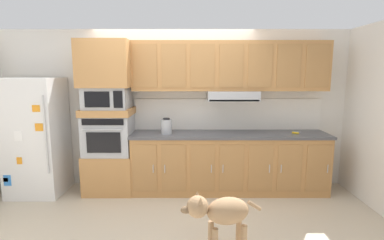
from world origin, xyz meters
TOP-DOWN VIEW (x-y plane):
  - ground_plane at (0.00, 0.00)m, footprint 9.60×9.60m
  - back_kitchen_wall at (0.00, 1.11)m, footprint 6.20×0.12m
  - refrigerator at (-2.06, 0.68)m, footprint 0.76×0.73m
  - oven_base_cabinet at (-0.98, 0.75)m, footprint 0.74×0.62m
  - built_in_oven at (-0.98, 0.75)m, footprint 0.70×0.62m
  - appliance_mid_shelf at (-0.98, 0.75)m, footprint 0.74×0.62m
  - microwave at (-0.98, 0.75)m, footprint 0.64×0.54m
  - appliance_upper_cabinet at (-0.98, 0.75)m, footprint 0.74×0.62m
  - lower_cabinet_run at (0.86, 0.75)m, footprint 2.95×0.63m
  - countertop_slab at (0.86, 0.75)m, footprint 2.99×0.64m
  - backsplash_panel at (0.86, 1.04)m, footprint 2.99×0.02m
  - upper_cabinet_with_hood at (0.86, 0.87)m, footprint 2.95×0.48m
  - screwdriver at (1.86, 0.70)m, footprint 0.16×0.16m
  - electric_kettle at (-0.10, 0.70)m, footprint 0.17×0.17m
  - dog at (0.58, -0.89)m, footprint 0.85×0.36m

SIDE VIEW (x-z plane):
  - ground_plane at x=0.00m, z-range 0.00..0.00m
  - oven_base_cabinet at x=-0.98m, z-range 0.00..0.60m
  - lower_cabinet_run at x=0.86m, z-range 0.00..0.88m
  - dog at x=0.58m, z-range 0.11..0.77m
  - refrigerator at x=-2.06m, z-range 0.00..1.76m
  - countertop_slab at x=0.86m, z-range 0.88..0.92m
  - built_in_oven at x=-0.98m, z-range 0.60..1.20m
  - screwdriver at x=1.86m, z-range 0.92..0.95m
  - electric_kettle at x=-0.10m, z-range 0.91..1.15m
  - backsplash_panel at x=0.86m, z-range 0.92..1.42m
  - back_kitchen_wall at x=0.00m, z-range 0.00..2.50m
  - appliance_mid_shelf at x=-0.98m, z-range 1.20..1.30m
  - microwave at x=-0.98m, z-range 1.30..1.62m
  - upper_cabinet_with_hood at x=0.86m, z-range 1.46..2.34m
  - appliance_upper_cabinet at x=-0.98m, z-range 1.62..2.30m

